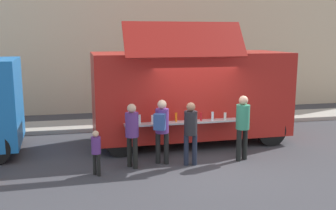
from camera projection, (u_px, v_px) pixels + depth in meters
ground_plane at (204, 162)px, 10.44m from camera, size 60.00×60.00×0.00m
curb_strip at (66, 127)px, 14.15m from camera, size 28.00×1.60×0.15m
building_behind at (89, 28)px, 17.45m from camera, size 32.00×2.40×7.46m
food_truck_main at (190, 94)px, 12.18m from camera, size 6.12×3.21×3.77m
trash_bin at (263, 110)px, 15.37m from camera, size 0.60×0.60×0.90m
customer_front_ordering at (191, 128)px, 10.02m from camera, size 0.35×0.34×1.69m
customer_mid_with_backpack at (162, 125)px, 10.09m from camera, size 0.46×0.57×1.74m
customer_rear_waiting at (132, 130)px, 9.83m from camera, size 0.34×0.34×1.69m
customer_extra_browsing at (243, 122)px, 10.41m from camera, size 0.37×0.37×1.80m
child_near_queue at (96, 149)px, 9.34m from camera, size 0.23×0.23×1.13m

